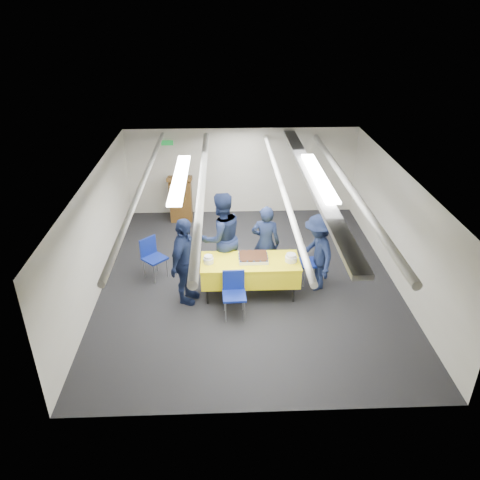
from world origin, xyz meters
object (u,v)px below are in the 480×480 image
Objects in this scene: chair_near at (234,289)px; sailor_d at (318,253)px; serving_table at (250,270)px; sailor_a at (266,243)px; chair_right at (315,259)px; podium at (181,198)px; sailor_b at (221,238)px; sheet_cake at (253,257)px; chair_left at (152,254)px; sailor_c at (185,261)px.

chair_near is 1.89m from sailor_d.
serving_table is 1.18× the size of sailor_a.
sailor_d is at bearing -90.56° from chair_right.
podium reaches higher than chair_right.
serving_table is 0.70m from chair_near.
chair_near is 1.32m from sailor_b.
sailor_b reaches higher than chair_right.
sailor_b reaches higher than sailor_d.
sailor_a reaches higher than podium.
podium is 3.15m from sailor_b.
podium is 3.52m from sailor_a.
sailor_b reaches higher than podium.
podium is 0.79× the size of sailor_d.
chair_right is 0.45× the size of sailor_b.
podium is at bearing -44.87° from sailor_a.
chair_left reaches higher than sheet_cake.
sailor_c is (-0.91, 0.46, 0.34)m from chair_near.
podium reaches higher than chair_left.
sailor_c is 1.09× the size of sailor_d.
sailor_c reaches higher than podium.
chair_near is at bearing 73.11° from sailor_a.
sheet_cake is 0.67m from sailor_a.
serving_table is at bearing -21.23° from chair_left.
sailor_d is at bearing 26.52° from chair_near.
chair_left is 0.45× the size of sailor_b.
sailor_c reaches higher than sailor_a.
chair_near is at bearing -147.96° from chair_right.
chair_right reaches higher than serving_table.
sailor_c is (-0.69, -0.77, -0.09)m from sailor_b.
sailor_a is (-0.99, 0.21, 0.28)m from chair_right.
chair_right is 1.00× the size of chair_left.
sailor_d is (3.34, -0.55, 0.26)m from chair_left.
sailor_b reaches higher than chair_near.
sailor_a is at bearing 61.56° from chair_near.
serving_table is at bearing -63.66° from sailor_c.
sailor_d is (-0.00, -0.21, 0.26)m from chair_right.
sailor_d is at bearing -9.42° from chair_left.
chair_near and chair_right have the same top height.
chair_near reaches higher than serving_table.
sailor_a is (0.35, 0.65, 0.25)m from serving_table.
chair_near is at bearing -118.50° from serving_table.
sailor_a is 1.08m from sailor_d.
sailor_a is (2.35, -0.13, 0.28)m from chair_left.
podium is (-1.65, 3.53, -0.20)m from sheet_cake.
podium is 1.44× the size of chair_right.
sheet_cake is 0.36× the size of sailor_d.
serving_table is 0.92m from sailor_b.
sailor_c reaches higher than chair_left.
sheet_cake is at bearing -61.99° from sailor_c.
podium is at bearing 114.02° from serving_table.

